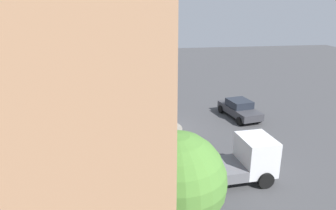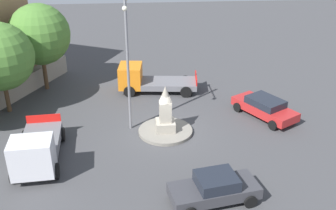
{
  "view_description": "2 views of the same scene",
  "coord_description": "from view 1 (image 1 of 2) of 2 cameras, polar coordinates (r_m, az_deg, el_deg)",
  "views": [
    {
      "loc": [
        2.57,
        21.08,
        9.02
      ],
      "look_at": [
        -0.57,
        0.51,
        2.1
      ],
      "focal_mm": 34.08,
      "sensor_mm": 36.0,
      "label": 1
    },
    {
      "loc": [
        -21.25,
        1.67,
        12.28
      ],
      "look_at": [
        -0.31,
        -0.13,
        2.04
      ],
      "focal_mm": 42.06,
      "sensor_mm": 36.0,
      "label": 2
    }
  ],
  "objects": [
    {
      "name": "car_red_passing",
      "position": [
        29.06,
        -6.31,
        1.69
      ],
      "size": [
        4.76,
        3.82,
        1.34
      ],
      "color": "#B22323",
      "rests_on": "ground"
    },
    {
      "name": "car_dark_grey_parked_left",
      "position": [
        26.01,
        12.65,
        -0.64
      ],
      "size": [
        2.55,
        4.43,
        1.44
      ],
      "color": "#38383D",
      "rests_on": "ground"
    },
    {
      "name": "truck_white_approaching",
      "position": [
        17.07,
        12.02,
        -9.89
      ],
      "size": [
        5.38,
        2.7,
        2.29
      ],
      "color": "silver",
      "rests_on": "ground"
    },
    {
      "name": "monument",
      "position": [
        22.55,
        -1.63,
        -1.25
      ],
      "size": [
        1.17,
        1.17,
        2.94
      ],
      "color": "#9E9687",
      "rests_on": "traffic_island"
    },
    {
      "name": "streetlamp",
      "position": [
        19.42,
        -3.11,
        6.54
      ],
      "size": [
        2.83,
        0.28,
        8.5
      ],
      "color": "slate",
      "rests_on": "ground"
    },
    {
      "name": "tree_mid_cluster",
      "position": [
        11.8,
        -14.24,
        -7.69
      ],
      "size": [
        4.48,
        4.48,
        6.19
      ],
      "color": "brown",
      "rests_on": "ground"
    },
    {
      "name": "tree_near_wall",
      "position": [
        10.91,
        1.44,
        -13.45
      ],
      "size": [
        3.4,
        3.4,
        4.98
      ],
      "color": "brown",
      "rests_on": "ground"
    },
    {
      "name": "ground_plane",
      "position": [
        23.07,
        -1.6,
        -4.62
      ],
      "size": [
        80.0,
        80.0,
        0.0
      ],
      "primitive_type": "plane",
      "color": "#424244"
    },
    {
      "name": "truck_orange_far_side",
      "position": [
        22.08,
        -18.25,
        -3.97
      ],
      "size": [
        2.89,
        6.01,
        2.09
      ],
      "color": "orange",
      "rests_on": "ground"
    },
    {
      "name": "traffic_island",
      "position": [
        23.03,
        -1.6,
        -4.39
      ],
      "size": [
        3.36,
        3.36,
        0.2
      ],
      "primitive_type": "cylinder",
      "color": "gray",
      "rests_on": "ground"
    }
  ]
}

